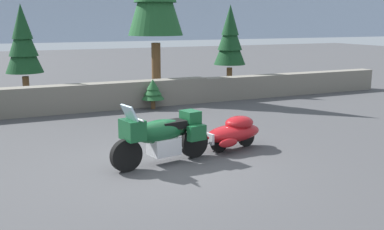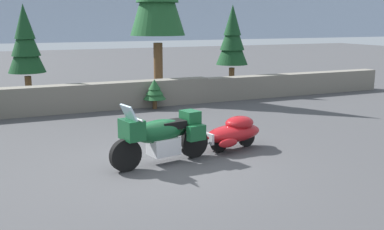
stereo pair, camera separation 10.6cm
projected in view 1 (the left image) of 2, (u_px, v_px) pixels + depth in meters
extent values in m
plane|color=#424244|center=(165.00, 166.00, 9.34)|extent=(80.00, 80.00, 0.00)
cube|color=slate|center=(94.00, 97.00, 15.06)|extent=(8.00, 0.58, 0.90)
cube|color=slate|center=(292.00, 84.00, 18.31)|extent=(8.00, 0.57, 0.86)
cylinder|color=black|center=(126.00, 155.00, 8.94)|extent=(0.67, 0.27, 0.66)
cylinder|color=black|center=(194.00, 143.00, 9.88)|extent=(0.67, 0.27, 0.66)
cube|color=silver|center=(164.00, 146.00, 9.43)|extent=(0.67, 0.55, 0.36)
ellipsoid|color=#144C28|center=(160.00, 131.00, 9.30)|extent=(1.26, 0.67, 0.48)
cube|color=#144C28|center=(132.00, 130.00, 8.92)|extent=(0.45, 0.58, 0.40)
cube|color=#9EB7C6|center=(130.00, 114.00, 8.82)|extent=(0.27, 0.47, 0.34)
cube|color=black|center=(172.00, 125.00, 9.45)|extent=(0.62, 0.46, 0.16)
cube|color=#144C28|center=(190.00, 117.00, 9.70)|extent=(0.39, 0.45, 0.28)
cube|color=#144C28|center=(197.00, 133.00, 9.49)|extent=(0.42, 0.23, 0.32)
cube|color=#144C28|center=(181.00, 128.00, 9.97)|extent=(0.42, 0.23, 0.32)
cylinder|color=silver|center=(134.00, 118.00, 8.90)|extent=(0.18, 0.69, 0.04)
cylinder|color=silver|center=(128.00, 143.00, 8.91)|extent=(0.26, 0.12, 0.54)
cylinder|color=black|center=(219.00, 142.00, 10.30)|extent=(0.45, 0.18, 0.44)
cylinder|color=black|center=(246.00, 137.00, 10.77)|extent=(0.45, 0.18, 0.44)
ellipsoid|color=maroon|center=(233.00, 133.00, 10.51)|extent=(1.60, 0.96, 0.40)
ellipsoid|color=maroon|center=(239.00, 123.00, 10.56)|extent=(0.82, 0.69, 0.32)
cube|color=silver|center=(209.00, 138.00, 10.10)|extent=(0.12, 0.33, 0.24)
ellipsoid|color=maroon|center=(228.00, 143.00, 10.04)|extent=(0.54, 0.24, 0.20)
ellipsoid|color=maroon|center=(211.00, 137.00, 10.54)|extent=(0.54, 0.24, 0.20)
cylinder|color=silver|center=(195.00, 145.00, 9.90)|extent=(0.70, 0.19, 0.05)
cylinder|color=brown|center=(156.00, 71.00, 17.41)|extent=(0.35, 0.35, 2.11)
cylinder|color=brown|center=(26.00, 91.00, 16.03)|extent=(0.23, 0.23, 1.01)
cone|color=#143D1E|center=(23.00, 50.00, 15.74)|extent=(1.28, 1.28, 1.60)
cone|color=#143D1E|center=(22.00, 35.00, 15.64)|extent=(1.00, 1.00, 1.40)
cone|color=#143D1E|center=(21.00, 21.00, 15.54)|extent=(0.71, 0.71, 1.20)
cylinder|color=brown|center=(229.00, 80.00, 18.81)|extent=(0.23, 0.23, 1.03)
cone|color=#143D1E|center=(230.00, 44.00, 18.51)|extent=(1.30, 1.30, 1.63)
cone|color=#143D1E|center=(230.00, 32.00, 18.41)|extent=(1.01, 1.01, 1.43)
cone|color=#143D1E|center=(230.00, 20.00, 18.31)|extent=(0.71, 0.71, 1.22)
cylinder|color=brown|center=(153.00, 104.00, 15.39)|extent=(0.15, 0.15, 0.29)
cone|color=#1E5128|center=(153.00, 92.00, 15.31)|extent=(0.77, 0.77, 0.46)
cone|color=#1E5128|center=(153.00, 88.00, 15.28)|extent=(0.60, 0.60, 0.40)
cone|color=#1E5128|center=(153.00, 84.00, 15.25)|extent=(0.42, 0.42, 0.34)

